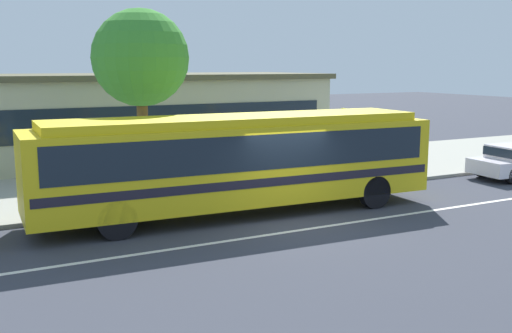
{
  "coord_description": "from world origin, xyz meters",
  "views": [
    {
      "loc": [
        -8.33,
        -13.8,
        4.3
      ],
      "look_at": [
        -0.12,
        1.85,
        1.3
      ],
      "focal_mm": 42.1,
      "sensor_mm": 36.0,
      "label": 1
    }
  ],
  "objects": [
    {
      "name": "ground_plane",
      "position": [
        0.0,
        0.0,
        0.0
      ],
      "size": [
        120.0,
        120.0,
        0.0
      ],
      "primitive_type": "plane",
      "color": "#363842"
    },
    {
      "name": "sidewalk_slab",
      "position": [
        0.0,
        6.91,
        0.06
      ],
      "size": [
        60.0,
        8.0,
        0.12
      ],
      "primitive_type": "cube",
      "color": "#99988B",
      "rests_on": "ground_plane"
    },
    {
      "name": "lane_stripe_center",
      "position": [
        0.0,
        -0.8,
        0.0
      ],
      "size": [
        56.0,
        0.16,
        0.01
      ],
      "primitive_type": "cube",
      "color": "silver",
      "rests_on": "ground_plane"
    },
    {
      "name": "transit_bus",
      "position": [
        -0.84,
        1.56,
        1.67
      ],
      "size": [
        11.92,
        3.03,
        2.86
      ],
      "color": "gold",
      "rests_on": "ground_plane"
    },
    {
      "name": "pedestrian_waiting_near_sign",
      "position": [
        -5.59,
        3.95,
        1.11
      ],
      "size": [
        0.4,
        0.4,
        1.7
      ],
      "color": "#17354C",
      "rests_on": "sidewalk_slab"
    },
    {
      "name": "pedestrian_walking_along_curb",
      "position": [
        -4.85,
        3.59,
        1.09
      ],
      "size": [
        0.4,
        0.4,
        1.66
      ],
      "color": "#273141",
      "rests_on": "sidewalk_slab"
    },
    {
      "name": "pedestrian_standing_by_tree",
      "position": [
        3.53,
        4.23,
        1.07
      ],
      "size": [
        0.45,
        0.45,
        1.63
      ],
      "color": "#7B6950",
      "rests_on": "sidewalk_slab"
    },
    {
      "name": "bus_stop_sign",
      "position": [
        4.37,
        3.61,
        1.82
      ],
      "size": [
        0.11,
        0.44,
        2.66
      ],
      "color": "gray",
      "rests_on": "sidewalk_slab"
    },
    {
      "name": "street_tree_near_stop",
      "position": [
        -2.5,
        5.32,
        4.49
      ],
      "size": [
        3.14,
        3.14,
        5.98
      ],
      "color": "brown",
      "rests_on": "sidewalk_slab"
    },
    {
      "name": "station_building",
      "position": [
        -1.28,
        13.09,
        1.96
      ],
      "size": [
        18.98,
        6.94,
        3.9
      ],
      "color": "#A6A988",
      "rests_on": "ground_plane"
    }
  ]
}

